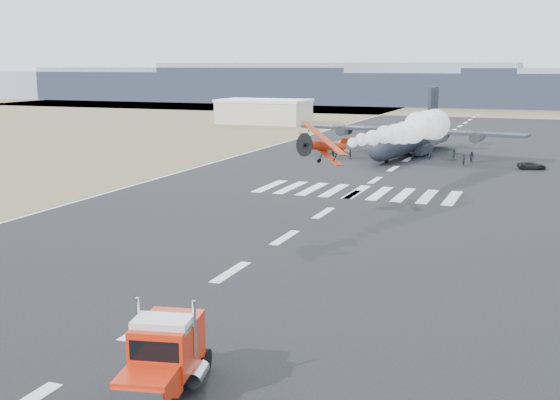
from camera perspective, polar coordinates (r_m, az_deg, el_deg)
The scene contains 21 objects.
ground at distance 45.36m, azimuth -10.55°, elevation -9.87°, with size 500.00×500.00×0.00m, color black.
scrub_far at distance 267.37m, azimuth 16.34°, elevation 7.04°, with size 500.00×80.00×0.00m, color olive.
runway_markings at distance 99.85m, azimuth 7.73°, elevation 1.61°, with size 60.00×260.00×0.01m, color silver, non-canonical shape.
ridge_seg_a at distance 367.47m, azimuth -15.41°, elevation 9.03°, with size 150.00×50.00×13.00m, color gray.
ridge_seg_b at distance 333.09m, azimuth -6.25°, elevation 9.37°, with size 150.00×50.00×15.00m, color gray.
ridge_seg_c at distance 308.73m, azimuth 4.68°, elevation 9.47°, with size 150.00×50.00×17.00m, color gray.
ridge_seg_d at distance 296.95m, azimuth 16.92°, elevation 8.60°, with size 150.00×50.00×13.00m, color gray.
hangar_left at distance 196.12m, azimuth -1.31°, elevation 7.22°, with size 24.50×14.50×6.70m.
semi_truck at distance 35.51m, azimuth -9.41°, elevation -12.46°, with size 4.39×9.02×3.96m.
aerobatic_biplane at distance 74.09m, azimuth 3.53°, elevation 4.45°, with size 6.22×6.36×4.49m.
smoke_trail at distance 95.33m, azimuth 11.25°, elevation 5.81°, with size 9.04×28.20×4.30m.
transport_aircraft at distance 128.78m, azimuth 10.68°, elevation 4.97°, with size 41.13×33.73×11.88m.
support_vehicle at distance 116.14m, azimuth 19.79°, elevation 2.66°, with size 2.00×4.34×1.21m, color black.
crew_a at distance 122.93m, azimuth 12.08°, elevation 3.59°, with size 0.60×0.49×1.64m, color black.
crew_b at distance 121.59m, azimuth 10.79°, elevation 3.58°, with size 0.84×0.52×1.72m, color black.
crew_c at distance 123.75m, azimuth 13.94°, elevation 3.60°, with size 1.18×0.55×1.82m, color black.
crew_d at distance 121.94m, azimuth 5.72°, elevation 3.70°, with size 0.93×0.48×1.59m, color black.
crew_e at distance 124.44m, azimuth 9.08°, elevation 3.77°, with size 0.79×0.48×1.61m, color black.
crew_f at distance 121.45m, azimuth 4.31°, elevation 3.72°, with size 1.57×0.51×1.70m, color black.
crew_g at distance 117.28m, azimuth 14.71°, elevation 3.18°, with size 0.68×0.56×1.85m, color black.
crew_h at distance 121.18m, azimuth 15.31°, elevation 3.38°, with size 0.88×0.55×1.82m, color black.
Camera 1 is at (22.64, -35.93, 15.93)m, focal length 45.00 mm.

